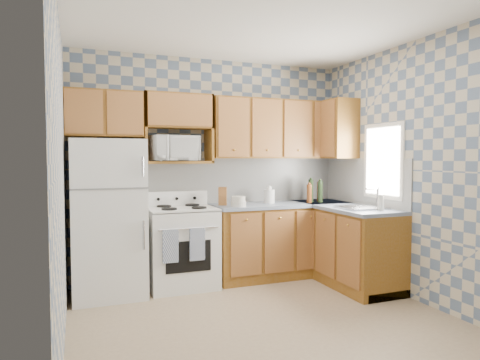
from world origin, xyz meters
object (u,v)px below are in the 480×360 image
at_px(stove_body, 182,248).
at_px(microwave, 173,148).
at_px(electric_kettle, 269,196).
at_px(refrigerator, 108,218).

height_order(stove_body, microwave, microwave).
height_order(microwave, electric_kettle, microwave).
bearing_deg(refrigerator, electric_kettle, 2.41).
height_order(refrigerator, stove_body, refrigerator).
bearing_deg(electric_kettle, microwave, 176.08).
bearing_deg(stove_body, microwave, 112.27).
distance_m(refrigerator, microwave, 1.08).
distance_m(stove_body, electric_kettle, 1.27).
bearing_deg(stove_body, electric_kettle, 2.86).
xyz_separation_m(stove_body, microwave, (-0.06, 0.14, 1.15)).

